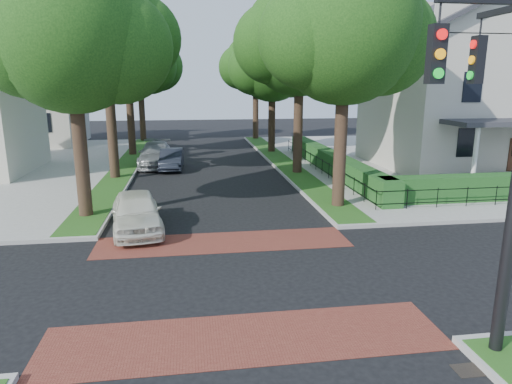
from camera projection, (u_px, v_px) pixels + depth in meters
ground at (232, 279)px, 13.28m from camera, size 120.00×120.00×0.00m
sidewalk_ne at (466, 158)px, 34.29m from camera, size 30.00×30.00×0.15m
crosswalk_far at (224, 242)px, 16.36m from camera, size 9.00×2.20×0.01m
crosswalk_near at (245, 338)px, 10.20m from camera, size 9.00×2.20×0.01m
storm_drain at (470, 370)px, 9.07m from camera, size 0.65×0.45×0.01m
grass_strip_ne at (282, 161)px, 32.38m from camera, size 1.60×29.80×0.02m
grass_strip_nw at (126, 165)px, 30.86m from camera, size 1.60×29.80×0.02m
tree_right_near at (346, 33)px, 19.26m from camera, size 7.75×6.67×10.66m
tree_right_mid at (301, 41)px, 26.88m from camera, size 8.25×7.09×11.22m
tree_right_far at (273, 66)px, 35.77m from camera, size 7.25×6.23×9.74m
tree_right_back at (256, 65)px, 44.35m from camera, size 7.50×6.45×10.20m
tree_left_near at (75, 38)px, 17.79m from camera, size 7.50×6.45×10.20m
tree_left_mid at (107, 32)px, 25.25m from camera, size 8.00×6.88×11.48m
tree_left_far at (129, 62)px, 34.16m from camera, size 7.00×6.02×9.86m
tree_left_back at (141, 63)px, 42.78m from camera, size 7.75×6.66×10.44m
hedge_main_road at (331, 162)px, 28.62m from camera, size 1.00×18.00×1.20m
fence_main_road at (319, 164)px, 28.55m from camera, size 0.06×18.00×0.90m
house_victorian at (476, 76)px, 29.66m from camera, size 13.00×13.05×12.48m
house_left_far at (25, 89)px, 40.71m from camera, size 10.00×9.00×10.14m
traffic_signal at (508, 130)px, 8.62m from camera, size 2.17×2.00×8.00m
parked_car_front at (136, 212)px, 17.46m from camera, size 2.46×4.70×1.53m
parked_car_middle at (172, 159)px, 30.07m from camera, size 1.55×4.12×1.34m
parked_car_rear at (156, 154)px, 31.22m from camera, size 2.35×5.57×1.60m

